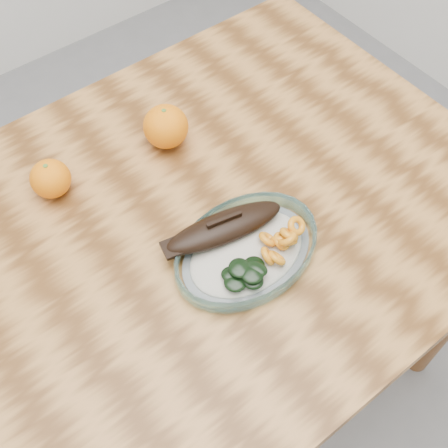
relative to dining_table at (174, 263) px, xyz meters
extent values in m
plane|color=slate|center=(0.00, 0.00, -0.65)|extent=(3.00, 3.00, 0.00)
cube|color=#583415|center=(0.00, 0.00, 0.08)|extent=(1.20, 0.80, 0.04)
cylinder|color=brown|center=(0.54, 0.34, -0.30)|extent=(0.06, 0.06, 0.71)
ellipsoid|color=white|center=(0.08, -0.11, 0.10)|extent=(0.46, 0.33, 0.01)
torus|color=#99E7ED|center=(0.08, -0.11, 0.11)|extent=(0.46, 0.46, 0.03)
ellipsoid|color=beige|center=(0.08, -0.11, 0.12)|extent=(0.41, 0.29, 0.02)
ellipsoid|color=black|center=(0.07, -0.06, 0.15)|extent=(0.21, 0.10, 0.03)
ellipsoid|color=black|center=(0.07, -0.06, 0.14)|extent=(0.18, 0.08, 0.02)
cube|color=black|center=(-0.02, -0.05, 0.15)|extent=(0.04, 0.04, 0.01)
cube|color=black|center=(0.07, -0.06, 0.16)|extent=(0.06, 0.02, 0.02)
torus|color=orange|center=(0.09, -0.14, 0.14)|extent=(0.04, 0.04, 0.04)
torus|color=orange|center=(0.13, -0.13, 0.14)|extent=(0.04, 0.04, 0.04)
torus|color=orange|center=(0.10, -0.16, 0.14)|extent=(0.03, 0.04, 0.03)
torus|color=orange|center=(0.13, -0.15, 0.14)|extent=(0.04, 0.04, 0.04)
torus|color=orange|center=(0.13, -0.14, 0.14)|extent=(0.04, 0.05, 0.04)
torus|color=orange|center=(0.11, -0.12, 0.14)|extent=(0.04, 0.04, 0.04)
torus|color=orange|center=(0.14, -0.14, 0.15)|extent=(0.03, 0.04, 0.04)
torus|color=orange|center=(0.16, -0.14, 0.15)|extent=(0.04, 0.04, 0.03)
torus|color=orange|center=(0.13, -0.15, 0.15)|extent=(0.04, 0.04, 0.04)
ellipsoid|color=black|center=(0.06, -0.14, 0.14)|extent=(0.05, 0.05, 0.01)
ellipsoid|color=black|center=(0.04, -0.14, 0.14)|extent=(0.04, 0.04, 0.01)
ellipsoid|color=black|center=(0.03, -0.14, 0.14)|extent=(0.05, 0.05, 0.01)
ellipsoid|color=black|center=(0.05, -0.16, 0.14)|extent=(0.04, 0.04, 0.01)
ellipsoid|color=black|center=(0.04, -0.15, 0.14)|extent=(0.04, 0.04, 0.01)
ellipsoid|color=black|center=(0.02, -0.15, 0.14)|extent=(0.05, 0.05, 0.01)
ellipsoid|color=black|center=(0.06, -0.16, 0.15)|extent=(0.04, 0.04, 0.01)
ellipsoid|color=black|center=(0.04, -0.14, 0.15)|extent=(0.05, 0.05, 0.01)
ellipsoid|color=black|center=(0.05, -0.16, 0.15)|extent=(0.04, 0.04, 0.01)
sphere|color=#FF6E05|center=(-0.11, 0.20, 0.13)|extent=(0.07, 0.07, 0.07)
sphere|color=#FF6E05|center=(0.11, 0.17, 0.14)|extent=(0.08, 0.08, 0.08)
camera|label=1|loc=(-0.24, -0.47, 0.88)|focal=45.00mm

